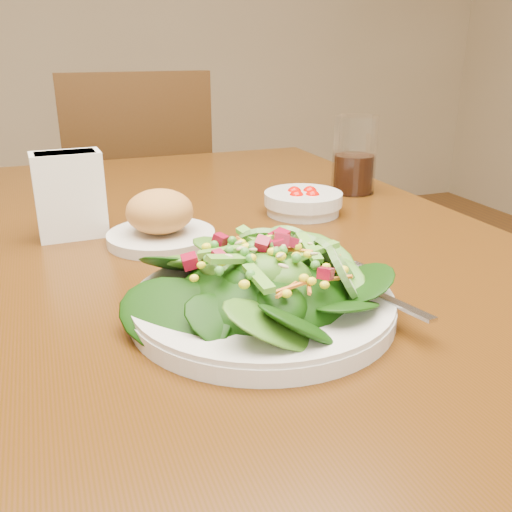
% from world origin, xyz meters
% --- Properties ---
extents(dining_table, '(0.90, 1.40, 0.75)m').
position_xyz_m(dining_table, '(0.00, 0.00, 0.65)').
color(dining_table, '#43210D').
rests_on(dining_table, ground_plane).
extents(chair_far, '(0.45, 0.45, 0.95)m').
position_xyz_m(chair_far, '(0.04, 1.00, 0.50)').
color(chair_far, '#34200D').
rests_on(chair_far, ground_plane).
extents(salad_plate, '(0.29, 0.29, 0.08)m').
position_xyz_m(salad_plate, '(-0.01, -0.24, 0.78)').
color(salad_plate, silver).
rests_on(salad_plate, dining_table).
extents(bread_plate, '(0.16, 0.16, 0.08)m').
position_xyz_m(bread_plate, '(-0.07, 0.03, 0.78)').
color(bread_plate, silver).
rests_on(bread_plate, dining_table).
extents(tomato_bowl, '(0.13, 0.13, 0.04)m').
position_xyz_m(tomato_bowl, '(0.19, 0.10, 0.77)').
color(tomato_bowl, silver).
rests_on(tomato_bowl, dining_table).
extents(drinking_glass, '(0.08, 0.08, 0.15)m').
position_xyz_m(drinking_glass, '(0.35, 0.20, 0.81)').
color(drinking_glass, silver).
rests_on(drinking_glass, dining_table).
extents(napkin_holder, '(0.10, 0.06, 0.13)m').
position_xyz_m(napkin_holder, '(-0.19, 0.11, 0.82)').
color(napkin_holder, white).
rests_on(napkin_holder, dining_table).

